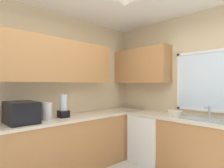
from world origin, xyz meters
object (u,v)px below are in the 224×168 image
microwave (21,112)px  sink_assembly (206,119)px  kettle (47,111)px  bowl (175,113)px  blender_appliance (63,107)px  dishwasher (150,138)px

microwave → sink_assembly: microwave is taller
kettle → sink_assembly: kettle is taller
bowl → blender_appliance: size_ratio=0.65×
microwave → sink_assembly: size_ratio=0.73×
dishwasher → kettle: kettle is taller
dishwasher → kettle: bearing=-110.7°
microwave → sink_assembly: 2.64m
dishwasher → bowl: size_ratio=3.61×
sink_assembly → bowl: sink_assembly is taller
kettle → sink_assembly: size_ratio=0.39×
dishwasher → kettle: size_ratio=3.30×
bowl → blender_appliance: 1.84m
dishwasher → sink_assembly: bearing=2.1°
bowl → dishwasher: bearing=-176.4°
microwave → sink_assembly: bearing=52.1°
kettle → dishwasher: bearing=69.3°
microwave → kettle: (0.02, 0.35, -0.02)m
dishwasher → blender_appliance: size_ratio=2.36×
sink_assembly → dishwasher: bearing=-177.9°
dishwasher → sink_assembly: sink_assembly is taller
kettle → bowl: 2.05m
microwave → blender_appliance: size_ratio=1.33×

